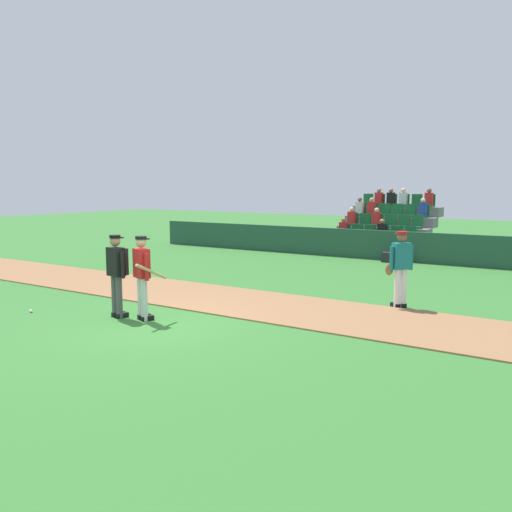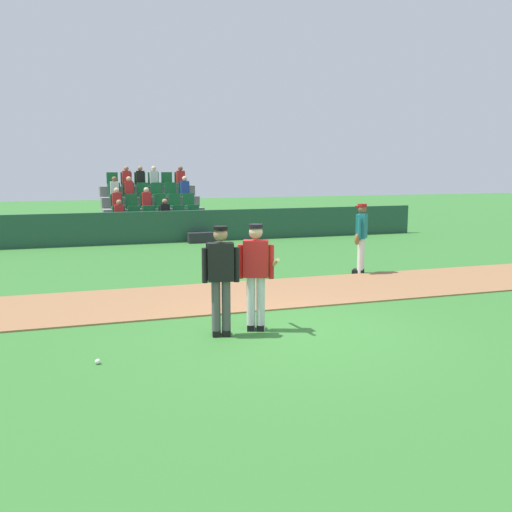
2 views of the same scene
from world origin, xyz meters
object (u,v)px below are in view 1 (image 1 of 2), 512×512
(umpire_home_plate, at_px, (117,271))
(equipment_bag, at_px, (395,258))
(batter_red_jersey, at_px, (142,274))
(runner_teal_jersey, at_px, (400,266))
(baseball, at_px, (31,311))

(umpire_home_plate, height_order, equipment_bag, umpire_home_plate)
(batter_red_jersey, height_order, umpire_home_plate, same)
(umpire_home_plate, relative_size, runner_teal_jersey, 1.00)
(runner_teal_jersey, bearing_deg, batter_red_jersey, -135.48)
(batter_red_jersey, height_order, baseball, batter_red_jersey)
(baseball, distance_m, equipment_bag, 12.73)
(runner_teal_jersey, relative_size, baseball, 23.78)
(batter_red_jersey, xyz_separation_m, baseball, (-2.57, -0.87, -0.93))
(runner_teal_jersey, distance_m, baseball, 8.32)
(batter_red_jersey, distance_m, runner_teal_jersey, 5.75)
(umpire_home_plate, xyz_separation_m, baseball, (-1.95, -0.76, -0.96))
(batter_red_jersey, xyz_separation_m, umpire_home_plate, (-0.62, -0.11, 0.03))
(batter_red_jersey, distance_m, umpire_home_plate, 0.63)
(runner_teal_jersey, bearing_deg, equipment_bag, 109.21)
(runner_teal_jersey, distance_m, equipment_bag, 7.59)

